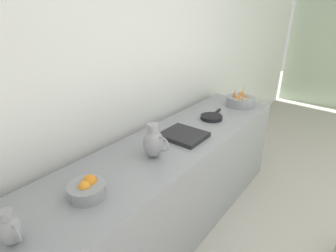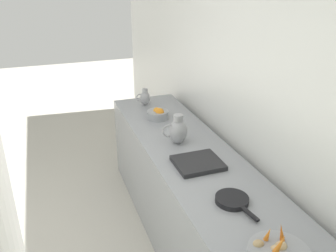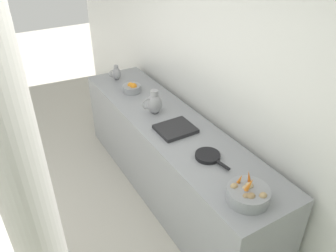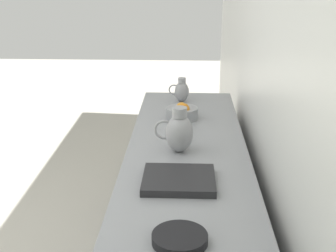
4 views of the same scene
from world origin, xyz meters
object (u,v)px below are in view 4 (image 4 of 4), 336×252
metal_pitcher_tall (179,132)px  metal_pitcher_short (182,91)px  skillet_on_counter (180,239)px  orange_bowl (182,112)px

metal_pitcher_tall → metal_pitcher_short: metal_pitcher_tall is taller
skillet_on_counter → orange_bowl: bearing=-89.5°
orange_bowl → metal_pitcher_tall: metal_pitcher_tall is taller
orange_bowl → skillet_on_counter: size_ratio=0.61×
orange_bowl → metal_pitcher_short: (0.01, -0.41, 0.04)m
orange_bowl → metal_pitcher_short: bearing=-88.4°
orange_bowl → skillet_on_counter: bearing=90.5°
metal_pitcher_tall → skillet_on_counter: size_ratio=0.73×
metal_pitcher_tall → metal_pitcher_short: (0.00, -0.97, -0.03)m
metal_pitcher_short → orange_bowl: bearing=91.6°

